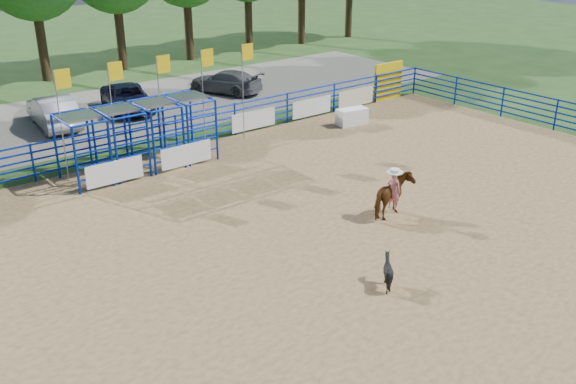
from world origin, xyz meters
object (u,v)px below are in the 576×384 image
object	(u,v)px
calf	(388,271)
car_d	(225,82)
horse_and_rider	(393,193)
car_c	(127,98)
car_b	(53,111)
announcer_table	(352,117)

from	to	relation	value
calf	car_d	bearing A→B (deg)	-28.53
horse_and_rider	car_c	world-z (taller)	horse_and_rider
calf	car_b	xyz separation A→B (m)	(-1.89, 19.69, 0.31)
announcer_table	calf	xyz separation A→B (m)	(-9.31, -11.18, 0.04)
car_c	car_d	world-z (taller)	car_c
calf	car_b	distance (m)	19.79
calf	car_d	world-z (taller)	car_d
announcer_table	car_d	bearing A→B (deg)	98.65
announcer_table	calf	bearing A→B (deg)	-129.77
horse_and_rider	calf	distance (m)	4.43
calf	car_c	distance (m)	20.16
car_c	car_d	distance (m)	5.94
car_c	calf	bearing A→B (deg)	-81.60
car_b	calf	bearing A→B (deg)	101.49
car_b	car_c	distance (m)	3.92
car_d	car_b	bearing A→B (deg)	-21.74
calf	car_d	size ratio (longest dim) A/B	0.20
car_b	car_d	bearing A→B (deg)	-171.77
car_c	horse_and_rider	bearing A→B (deg)	-71.55
car_b	car_c	size ratio (longest dim) A/B	0.98
horse_and_rider	car_b	world-z (taller)	horse_and_rider
calf	car_d	distance (m)	21.60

